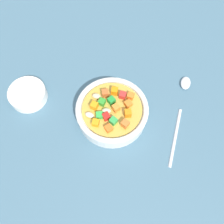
{
  "coord_description": "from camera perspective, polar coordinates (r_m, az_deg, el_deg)",
  "views": [
    {
      "loc": [
        -20.11,
        13.96,
        53.07
      ],
      "look_at": [
        0.0,
        0.0,
        2.14
      ],
      "focal_mm": 38.62,
      "sensor_mm": 36.0,
      "label": 1
    }
  ],
  "objects": [
    {
      "name": "ground_plane",
      "position": [
        0.59,
        -0.0,
        -1.31
      ],
      "size": [
        140.0,
        140.0,
        2.0
      ],
      "primitive_type": "cube",
      "color": "#42667A"
    },
    {
      "name": "soup_bowl_main",
      "position": [
        0.56,
        -0.01,
        0.17
      ],
      "size": [
        16.82,
        16.82,
        5.68
      ],
      "color": "white",
      "rests_on": "ground_plane"
    },
    {
      "name": "spoon",
      "position": [
        0.61,
        16.07,
        1.35
      ],
      "size": [
        16.68,
        20.03,
        1.04
      ],
      "rotation": [
        0.0,
        0.0,
        5.39
      ],
      "color": "silver",
      "rests_on": "ground_plane"
    },
    {
      "name": "side_bowl_small",
      "position": [
        0.63,
        -19.32,
        3.99
      ],
      "size": [
        9.19,
        9.19,
        3.11
      ],
      "color": "white",
      "rests_on": "ground_plane"
    }
  ]
}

